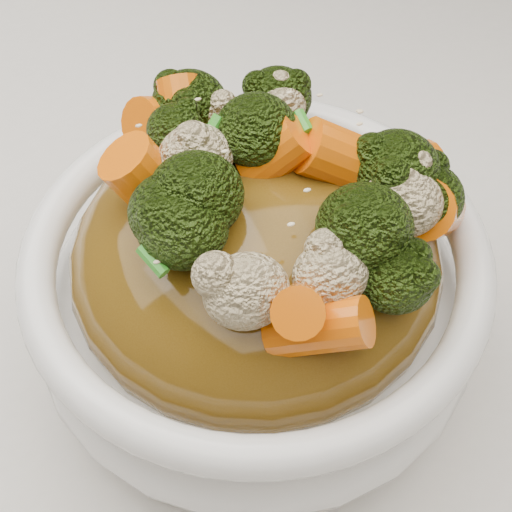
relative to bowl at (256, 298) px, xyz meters
name	(u,v)px	position (x,y,z in m)	size (l,w,h in m)	color
tablecloth	(137,324)	(-0.05, 0.05, -0.06)	(1.20, 0.80, 0.04)	silver
bowl	(256,298)	(0.00, 0.00, 0.00)	(0.21, 0.21, 0.08)	white
sauce_base	(256,260)	(0.00, 0.00, 0.03)	(0.16, 0.16, 0.09)	#5A3D0F
carrots	(256,163)	(0.00, 0.00, 0.09)	(0.16, 0.16, 0.05)	#E66307
broccoli	(256,165)	(0.00, 0.00, 0.09)	(0.16, 0.16, 0.04)	black
cauliflower	(256,168)	(0.00, 0.00, 0.08)	(0.16, 0.16, 0.03)	beige
scallions	(256,161)	(0.00, 0.00, 0.09)	(0.12, 0.12, 0.02)	#2C891F
sesame_seeds	(256,161)	(0.00, 0.00, 0.09)	(0.15, 0.15, 0.01)	beige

